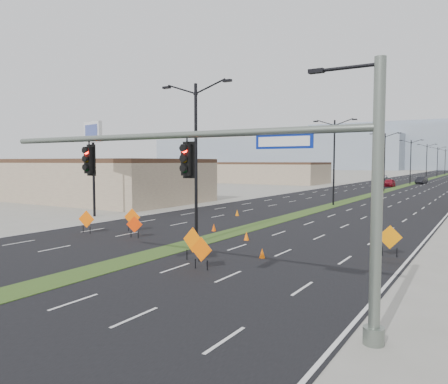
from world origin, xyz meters
The scene contains 29 objects.
ground centered at (0.00, 0.00, 0.00)m, with size 600.00×600.00×0.00m, color gray.
road_surface centered at (0.00, 100.00, 0.00)m, with size 25.00×400.00×0.02m, color black.
median_strip centered at (0.00, 100.00, 0.00)m, with size 2.00×400.00×0.04m, color #384F1C.
building_sw_near centered at (-35.00, 30.00, 2.50)m, with size 40.00×16.00×5.00m, color tan.
building_sw_far centered at (-32.00, 85.00, 2.25)m, with size 30.00×14.00×4.50m, color tan.
mesa_west centered at (-120.00, 280.00, 11.00)m, with size 180.00×50.00×22.00m, color #8491A4.
mesa_backdrop centered at (-30.00, 320.00, 16.00)m, with size 140.00×50.00×32.00m, color #8491A4.
signal_mast centered at (8.56, 2.00, 4.79)m, with size 16.30×0.60×8.00m.
streetlight_0 centered at (0.00, 12.00, 5.42)m, with size 5.15×0.24×10.02m.
streetlight_1 centered at (0.00, 40.00, 5.42)m, with size 5.15×0.24×10.02m.
streetlight_2 centered at (0.00, 68.00, 5.42)m, with size 5.15×0.24×10.02m.
streetlight_3 centered at (0.00, 96.00, 5.42)m, with size 5.15×0.24×10.02m.
streetlight_4 centered at (0.00, 124.00, 5.42)m, with size 5.15×0.24×10.02m.
streetlight_5 centered at (0.00, 152.00, 5.42)m, with size 5.15×0.24×10.02m.
streetlight_6 centered at (0.00, 180.00, 5.42)m, with size 5.15×0.24×10.02m.
car_left centered at (-2.00, 82.96, 0.82)m, with size 1.95×4.84×1.65m, color maroon.
car_mid centered at (2.00, 98.95, 0.81)m, with size 1.71×4.90×1.61m, color black.
car_far centered at (-9.86, 115.47, 0.70)m, with size 1.95×4.80×1.39m, color #B3B7BD.
construction_sign_0 centered at (-8.83, 10.84, 0.98)m, with size 1.20×0.40×1.66m.
construction_sign_1 centered at (-6.68, 13.25, 1.01)m, with size 1.24×0.39×1.71m.
construction_sign_2 centered at (-4.56, 11.23, 0.87)m, with size 1.04×0.48×1.49m.
construction_sign_3 centered at (2.77, 7.78, 1.04)m, with size 1.32×0.21×1.77m.
construction_sign_4 centered at (4.20, 6.47, 0.93)m, with size 1.19×0.09×1.58m.
construction_sign_5 centered at (11.29, 14.16, 1.02)m, with size 1.22×0.52×1.73m.
cone_0 centered at (2.31, 14.41, 0.30)m, with size 0.36×0.36×0.59m, color #FF6705.
cone_1 centered at (-1.55, 16.45, 0.29)m, with size 0.35×0.35×0.58m, color #DA4A04.
cone_2 centered at (5.57, 10.20, 0.27)m, with size 0.33×0.33×0.54m, color #DE5604.
cone_3 centered at (-4.66, 25.31, 0.30)m, with size 0.36×0.36×0.60m, color orange.
pole_sign_west centered at (-15.97, 17.95, 7.20)m, with size 2.89×1.06×8.87m.
Camera 1 is at (15.89, -10.44, 5.16)m, focal length 35.00 mm.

